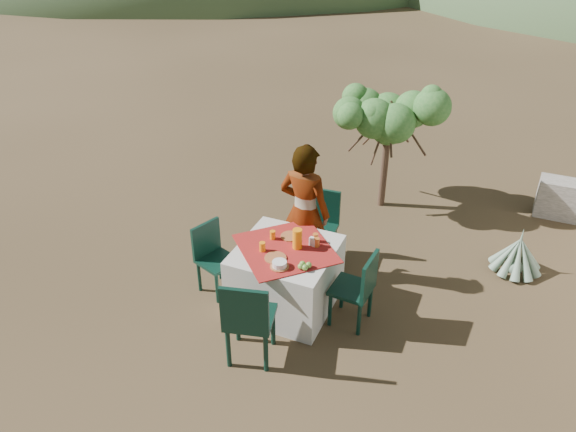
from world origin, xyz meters
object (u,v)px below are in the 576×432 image
object	(u,v)px
chair_left	(213,255)
chair_right	(358,287)
chair_far	(320,223)
shrub_tree	(393,122)
chair_near	(248,318)
table	(286,277)
person	(305,213)
agave	(517,255)
juice_pitcher	(297,239)

from	to	relation	value
chair_left	chair_right	size ratio (longest dim) A/B	0.96
chair_far	chair_right	xyz separation A→B (m)	(0.80, -1.00, -0.02)
chair_right	shrub_tree	bearing A→B (deg)	-167.91
shrub_tree	chair_far	bearing A→B (deg)	-104.13
chair_near	shrub_tree	xyz separation A→B (m)	(0.42, 3.61, 0.73)
table	chair_near	size ratio (longest dim) A/B	1.31
chair_left	shrub_tree	size ratio (longest dim) A/B	0.52
chair_far	person	world-z (taller)	person
chair_right	shrub_tree	distance (m)	2.79
table	shrub_tree	distance (m)	2.85
chair_near	agave	world-z (taller)	chair_near
agave	juice_pitcher	xyz separation A→B (m)	(-2.21, -1.63, 0.65)
shrub_tree	juice_pitcher	world-z (taller)	shrub_tree
table	juice_pitcher	size ratio (longest dim) A/B	5.74
shrub_tree	juice_pitcher	distance (m)	2.66
person	chair_right	bearing A→B (deg)	148.67
chair_left	shrub_tree	bearing A→B (deg)	-5.89
chair_right	juice_pitcher	world-z (taller)	juice_pitcher
chair_far	chair_left	size ratio (longest dim) A/B	1.08
chair_far	agave	distance (m)	2.41
chair_far	person	xyz separation A→B (m)	(-0.06, -0.38, 0.34)
chair_far	agave	size ratio (longest dim) A/B	1.36
table	juice_pitcher	xyz separation A→B (m)	(0.11, 0.06, 0.50)
chair_left	shrub_tree	distance (m)	3.13
chair_left	chair_right	distance (m)	1.70
chair_left	chair_far	bearing A→B (deg)	-20.23
chair_left	shrub_tree	xyz separation A→B (m)	(1.32, 2.72, 0.81)
chair_far	agave	bearing A→B (deg)	12.64
chair_right	person	distance (m)	1.12
chair_left	chair_near	bearing A→B (deg)	-114.62
chair_near	juice_pitcher	distance (m)	1.05
person	juice_pitcher	bearing A→B (deg)	108.75
chair_far	chair_left	world-z (taller)	chair_far
chair_far	person	bearing A→B (deg)	-102.87
table	agave	xyz separation A→B (m)	(2.32, 1.69, -0.15)
chair_far	table	bearing A→B (deg)	-95.13
juice_pitcher	agave	bearing A→B (deg)	36.45
chair_left	person	distance (m)	1.15
chair_near	person	xyz separation A→B (m)	(-0.06, 1.57, 0.30)
chair_near	chair_right	size ratio (longest dim) A/B	1.13
chair_right	shrub_tree	xyz separation A→B (m)	(-0.38, 2.65, 0.79)
shrub_tree	chair_left	bearing A→B (deg)	-115.86
chair_left	person	size ratio (longest dim) A/B	0.50
chair_left	chair_right	bearing A→B (deg)	-67.70
chair_near	juice_pitcher	size ratio (longest dim) A/B	4.38
person	chair_left	bearing A→B (deg)	43.46
chair_left	chair_right	world-z (taller)	chair_right
chair_far	chair_near	xyz separation A→B (m)	(-0.00, -1.95, 0.05)
agave	juice_pitcher	size ratio (longest dim) A/B	2.96
chair_near	chair_left	distance (m)	1.26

